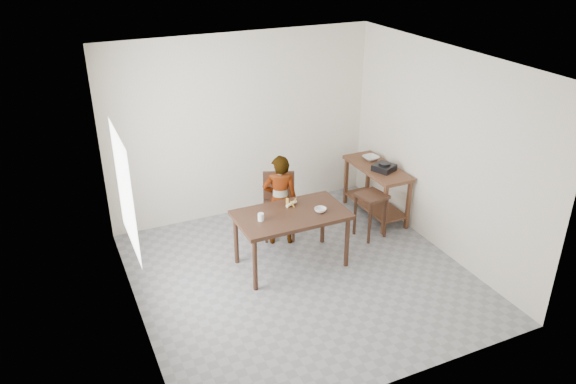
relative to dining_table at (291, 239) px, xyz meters
name	(u,v)px	position (x,y,z in m)	size (l,w,h in m)	color
floor	(301,277)	(0.00, -0.30, -0.40)	(4.00, 4.00, 0.04)	gray
ceiling	(304,60)	(0.00, -0.30, 2.35)	(4.00, 4.00, 0.04)	white
wall_back	(242,126)	(0.00, 1.72, 0.98)	(4.00, 0.04, 2.70)	white
wall_front	(405,267)	(0.00, -2.32, 0.98)	(4.00, 0.04, 2.70)	white
wall_left	(125,213)	(-2.02, -0.30, 0.98)	(0.04, 4.00, 2.70)	white
wall_right	(443,152)	(2.02, -0.30, 0.98)	(0.04, 4.00, 2.70)	white
window_pane	(125,191)	(-1.97, -0.10, 1.12)	(0.02, 1.10, 1.30)	white
dining_table	(291,239)	(0.00, 0.00, 0.00)	(1.40, 0.80, 0.75)	#371F14
prep_counter	(376,191)	(1.72, 0.70, 0.03)	(0.50, 1.20, 0.80)	#56321F
child	(280,200)	(0.10, 0.57, 0.27)	(0.47, 0.31, 1.30)	silver
dining_chair	(279,207)	(0.16, 0.73, 0.08)	(0.44, 0.44, 0.91)	#371F14
stool	(370,215)	(1.32, 0.21, -0.05)	(0.37, 0.37, 0.65)	#371F14
glass_tumbler	(261,217)	(-0.42, -0.02, 0.42)	(0.08, 0.08, 0.09)	white
small_bowl	(320,210)	(0.35, -0.11, 0.40)	(0.15, 0.15, 0.05)	silver
banana	(291,203)	(0.09, 0.19, 0.41)	(0.19, 0.13, 0.07)	#F0C550
serving_bowl	(371,158)	(1.77, 0.96, 0.45)	(0.23, 0.23, 0.06)	silver
gas_burner	(384,168)	(1.72, 0.54, 0.47)	(0.27, 0.27, 0.09)	black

